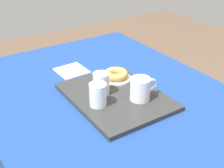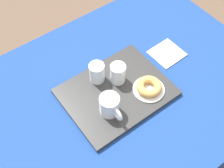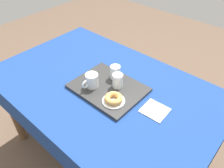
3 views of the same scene
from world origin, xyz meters
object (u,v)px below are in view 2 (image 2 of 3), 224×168
(water_glass_near, at_px, (97,73))
(tea_mug_left, at_px, (110,106))
(serving_tray, at_px, (116,92))
(sugar_donut_left, at_px, (149,87))
(paper_napkin, at_px, (167,53))
(dining_table, at_px, (105,110))
(water_glass_far, at_px, (118,74))
(donut_plate_left, at_px, (149,89))

(water_glass_near, bearing_deg, tea_mug_left, 72.33)
(serving_tray, relative_size, water_glass_near, 4.86)
(water_glass_near, height_order, sugar_donut_left, water_glass_near)
(paper_napkin, bearing_deg, tea_mug_left, 13.89)
(dining_table, bearing_deg, tea_mug_left, 72.30)
(serving_tray, xyz_separation_m, water_glass_far, (-0.04, -0.04, 0.05))
(sugar_donut_left, bearing_deg, donut_plate_left, 0.00)
(tea_mug_left, bearing_deg, sugar_donut_left, 175.93)
(dining_table, distance_m, water_glass_near, 0.17)
(dining_table, xyz_separation_m, sugar_donut_left, (-0.17, 0.08, 0.13))
(dining_table, xyz_separation_m, serving_tray, (-0.06, 0.01, 0.09))
(donut_plate_left, height_order, paper_napkin, donut_plate_left)
(donut_plate_left, xyz_separation_m, paper_napkin, (-0.21, -0.11, -0.02))
(tea_mug_left, height_order, sugar_donut_left, tea_mug_left)
(paper_napkin, bearing_deg, donut_plate_left, 28.18)
(dining_table, bearing_deg, sugar_donut_left, 153.81)
(water_glass_near, distance_m, donut_plate_left, 0.22)
(dining_table, xyz_separation_m, water_glass_near, (-0.03, -0.09, 0.14))
(sugar_donut_left, bearing_deg, dining_table, -26.19)
(water_glass_far, xyz_separation_m, sugar_donut_left, (-0.07, 0.12, -0.02))
(dining_table, relative_size, tea_mug_left, 12.35)
(tea_mug_left, height_order, donut_plate_left, tea_mug_left)
(water_glass_far, relative_size, donut_plate_left, 0.67)
(paper_napkin, bearing_deg, dining_table, 4.50)
(water_glass_far, distance_m, donut_plate_left, 0.14)
(serving_tray, distance_m, sugar_donut_left, 0.14)
(water_glass_near, distance_m, paper_napkin, 0.35)
(serving_tray, distance_m, paper_napkin, 0.32)
(water_glass_far, height_order, sugar_donut_left, water_glass_far)
(tea_mug_left, distance_m, water_glass_far, 0.16)
(paper_napkin, bearing_deg, sugar_donut_left, 28.18)
(dining_table, distance_m, donut_plate_left, 0.21)
(serving_tray, height_order, donut_plate_left, donut_plate_left)
(water_glass_far, bearing_deg, water_glass_near, -39.29)
(dining_table, relative_size, paper_napkin, 10.78)
(tea_mug_left, height_order, paper_napkin, tea_mug_left)
(dining_table, bearing_deg, donut_plate_left, 153.81)
(serving_tray, bearing_deg, tea_mug_left, 38.24)
(dining_table, xyz_separation_m, water_glass_far, (-0.09, -0.04, 0.14))
(dining_table, relative_size, sugar_donut_left, 13.88)
(tea_mug_left, relative_size, water_glass_far, 1.34)
(dining_table, xyz_separation_m, paper_napkin, (-0.37, -0.03, 0.09))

